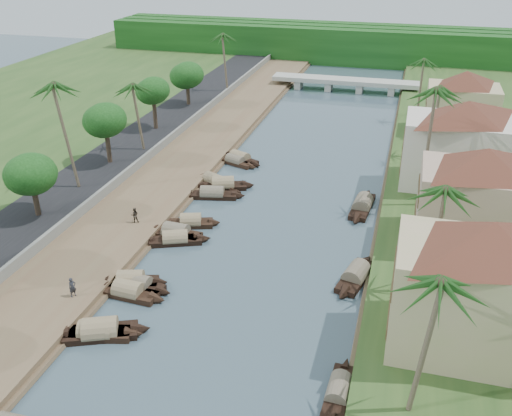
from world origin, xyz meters
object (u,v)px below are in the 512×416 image
(sampan_1, at_px, (101,332))
(person_near, at_px, (72,287))
(building_near, at_px, (482,285))
(bridge, at_px, (345,82))

(sampan_1, relative_size, person_near, 4.51)
(building_near, distance_m, sampan_1, 28.68)
(bridge, bearing_deg, person_near, -99.61)
(building_near, height_order, person_near, building_near)
(bridge, height_order, building_near, building_near)
(bridge, relative_size, building_near, 1.89)
(bridge, xyz_separation_m, building_near, (18.99, -74.00, 4.66))
(sampan_1, distance_m, person_near, 5.49)
(sampan_1, bearing_deg, bridge, 60.20)
(sampan_1, bearing_deg, building_near, -13.09)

